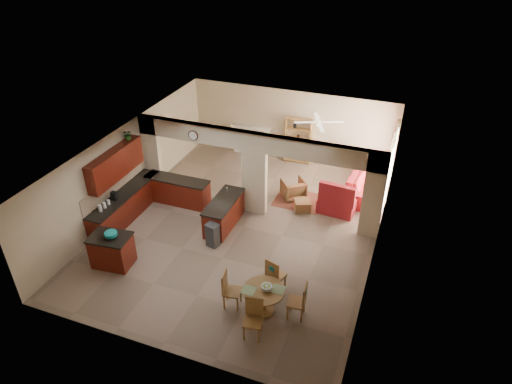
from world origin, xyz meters
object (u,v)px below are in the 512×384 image
at_px(armchair, 293,189).
at_px(kitchen_island, 112,250).
at_px(sofa, 368,181).
at_px(dining_table, 263,297).

bearing_deg(armchair, kitchen_island, 15.33).
bearing_deg(kitchen_island, armchair, 47.74).
bearing_deg(sofa, armchair, 123.47).
bearing_deg(kitchen_island, sofa, 40.41).
bearing_deg(dining_table, armchair, 98.68).
relative_size(kitchen_island, dining_table, 1.13).
height_order(dining_table, sofa, sofa).
xyz_separation_m(kitchen_island, armchair, (3.70, 5.10, -0.14)).
distance_m(sofa, armchair, 2.68).
relative_size(dining_table, sofa, 0.37).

